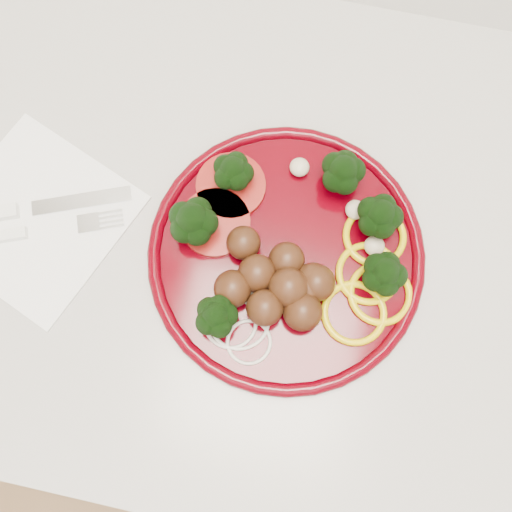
% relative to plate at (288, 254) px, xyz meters
% --- Properties ---
extents(counter, '(2.40, 0.60, 0.90)m').
position_rel_plate_xyz_m(counter, '(0.15, 0.02, -0.47)').
color(counter, silver).
rests_on(counter, ground).
extents(plate, '(0.29, 0.29, 0.06)m').
position_rel_plate_xyz_m(plate, '(0.00, 0.00, 0.00)').
color(plate, '#490008').
rests_on(plate, counter).
extents(napkin, '(0.23, 0.23, 0.00)m').
position_rel_plate_xyz_m(napkin, '(-0.27, -0.01, -0.02)').
color(napkin, white).
rests_on(napkin, counter).
extents(knife, '(0.19, 0.09, 0.01)m').
position_rel_plate_xyz_m(knife, '(-0.30, -0.01, -0.01)').
color(knife, silver).
rests_on(knife, napkin).
extents(fork, '(0.17, 0.08, 0.01)m').
position_rel_plate_xyz_m(fork, '(-0.29, -0.04, -0.01)').
color(fork, white).
rests_on(fork, napkin).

